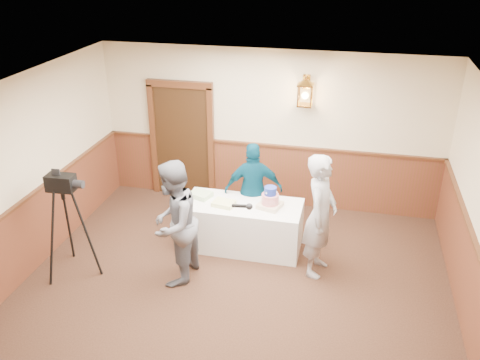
{
  "coord_description": "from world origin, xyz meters",
  "views": [
    {
      "loc": [
        1.37,
        -4.77,
        4.42
      ],
      "look_at": [
        -0.12,
        1.7,
        1.25
      ],
      "focal_mm": 38.0,
      "sensor_mm": 36.0,
      "label": 1
    }
  ],
  "objects_px": {
    "sheet_cake_yellow": "(224,203)",
    "sheet_cake_green": "(201,195)",
    "tv_camera_rig": "(69,230)",
    "baker": "(320,216)",
    "assistant_p": "(254,190)",
    "display_table": "(243,225)",
    "tiered_cake": "(270,199)",
    "interviewer": "(174,224)"
  },
  "relations": [
    {
      "from": "tiered_cake",
      "to": "sheet_cake_green",
      "type": "height_order",
      "value": "tiered_cake"
    },
    {
      "from": "sheet_cake_green",
      "to": "tv_camera_rig",
      "type": "distance_m",
      "value": 2.03
    },
    {
      "from": "tiered_cake",
      "to": "assistant_p",
      "type": "xyz_separation_m",
      "value": [
        -0.34,
        0.44,
        -0.09
      ]
    },
    {
      "from": "display_table",
      "to": "assistant_p",
      "type": "bearing_deg",
      "value": 79.9
    },
    {
      "from": "display_table",
      "to": "baker",
      "type": "height_order",
      "value": "baker"
    },
    {
      "from": "sheet_cake_yellow",
      "to": "baker",
      "type": "bearing_deg",
      "value": -11.31
    },
    {
      "from": "display_table",
      "to": "tiered_cake",
      "type": "bearing_deg",
      "value": -0.49
    },
    {
      "from": "interviewer",
      "to": "baker",
      "type": "xyz_separation_m",
      "value": [
        1.93,
        0.64,
        0.01
      ]
    },
    {
      "from": "tiered_cake",
      "to": "assistant_p",
      "type": "relative_size",
      "value": 0.26
    },
    {
      "from": "display_table",
      "to": "assistant_p",
      "type": "xyz_separation_m",
      "value": [
        0.08,
        0.43,
        0.41
      ]
    },
    {
      "from": "display_table",
      "to": "sheet_cake_yellow",
      "type": "relative_size",
      "value": 5.66
    },
    {
      "from": "interviewer",
      "to": "baker",
      "type": "bearing_deg",
      "value": 113.28
    },
    {
      "from": "interviewer",
      "to": "sheet_cake_green",
      "type": "bearing_deg",
      "value": -177.02
    },
    {
      "from": "tiered_cake",
      "to": "tv_camera_rig",
      "type": "relative_size",
      "value": 0.26
    },
    {
      "from": "display_table",
      "to": "interviewer",
      "type": "distance_m",
      "value": 1.38
    },
    {
      "from": "tiered_cake",
      "to": "baker",
      "type": "height_order",
      "value": "baker"
    },
    {
      "from": "baker",
      "to": "tv_camera_rig",
      "type": "bearing_deg",
      "value": 113.18
    },
    {
      "from": "sheet_cake_yellow",
      "to": "assistant_p",
      "type": "distance_m",
      "value": 0.64
    },
    {
      "from": "sheet_cake_green",
      "to": "tv_camera_rig",
      "type": "bearing_deg",
      "value": -139.69
    },
    {
      "from": "sheet_cake_yellow",
      "to": "sheet_cake_green",
      "type": "distance_m",
      "value": 0.47
    },
    {
      "from": "sheet_cake_green",
      "to": "baker",
      "type": "distance_m",
      "value": 1.96
    },
    {
      "from": "tiered_cake",
      "to": "tv_camera_rig",
      "type": "height_order",
      "value": "tv_camera_rig"
    },
    {
      "from": "baker",
      "to": "sheet_cake_yellow",
      "type": "bearing_deg",
      "value": 88.45
    },
    {
      "from": "interviewer",
      "to": "sheet_cake_yellow",
      "type": "bearing_deg",
      "value": 158.66
    },
    {
      "from": "tiered_cake",
      "to": "sheet_cake_yellow",
      "type": "xyz_separation_m",
      "value": [
        -0.69,
        -0.1,
        -0.1
      ]
    },
    {
      "from": "sheet_cake_yellow",
      "to": "interviewer",
      "type": "bearing_deg",
      "value": -116.18
    },
    {
      "from": "sheet_cake_yellow",
      "to": "sheet_cake_green",
      "type": "xyz_separation_m",
      "value": [
        -0.42,
        0.19,
        0.0
      ]
    },
    {
      "from": "sheet_cake_yellow",
      "to": "tv_camera_rig",
      "type": "bearing_deg",
      "value": -150.47
    },
    {
      "from": "sheet_cake_green",
      "to": "baker",
      "type": "height_order",
      "value": "baker"
    },
    {
      "from": "tiered_cake",
      "to": "interviewer",
      "type": "bearing_deg",
      "value": -138.01
    },
    {
      "from": "sheet_cake_yellow",
      "to": "interviewer",
      "type": "relative_size",
      "value": 0.18
    },
    {
      "from": "display_table",
      "to": "sheet_cake_green",
      "type": "relative_size",
      "value": 5.62
    },
    {
      "from": "display_table",
      "to": "sheet_cake_yellow",
      "type": "height_order",
      "value": "sheet_cake_yellow"
    },
    {
      "from": "baker",
      "to": "assistant_p",
      "type": "distance_m",
      "value": 1.4
    },
    {
      "from": "display_table",
      "to": "assistant_p",
      "type": "height_order",
      "value": "assistant_p"
    },
    {
      "from": "sheet_cake_yellow",
      "to": "assistant_p",
      "type": "bearing_deg",
      "value": 56.73
    },
    {
      "from": "tiered_cake",
      "to": "tv_camera_rig",
      "type": "bearing_deg",
      "value": -155.44
    },
    {
      "from": "sheet_cake_green",
      "to": "baker",
      "type": "bearing_deg",
      "value": -14.47
    },
    {
      "from": "assistant_p",
      "to": "sheet_cake_yellow",
      "type": "bearing_deg",
      "value": 41.8
    },
    {
      "from": "baker",
      "to": "tiered_cake",
      "type": "bearing_deg",
      "value": 72.78
    },
    {
      "from": "sheet_cake_yellow",
      "to": "assistant_p",
      "type": "xyz_separation_m",
      "value": [
        0.35,
        0.54,
        0.01
      ]
    },
    {
      "from": "tiered_cake",
      "to": "sheet_cake_green",
      "type": "relative_size",
      "value": 1.26
    }
  ]
}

